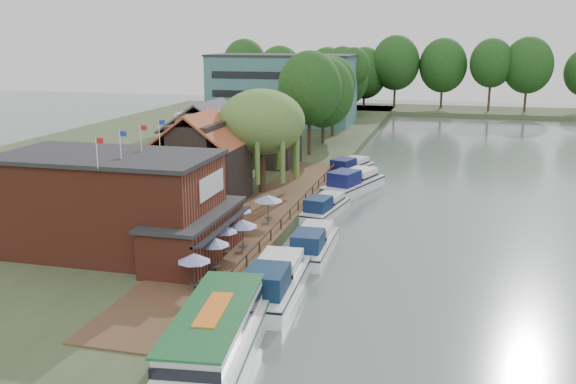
% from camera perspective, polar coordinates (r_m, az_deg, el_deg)
% --- Properties ---
extents(ground, '(260.00, 260.00, 0.00)m').
position_cam_1_polar(ground, '(45.05, 3.61, -7.69)').
color(ground, '#576562').
rests_on(ground, ground).
extents(land_bank, '(50.00, 140.00, 1.00)m').
position_cam_1_polar(land_bank, '(86.53, -11.68, 2.84)').
color(land_bank, '#384728').
rests_on(land_bank, ground).
extents(quay_deck, '(6.00, 50.00, 0.10)m').
position_cam_1_polar(quay_deck, '(55.75, -2.51, -2.30)').
color(quay_deck, '#47301E').
rests_on(quay_deck, land_bank).
extents(quay_rail, '(0.20, 49.00, 1.00)m').
position_cam_1_polar(quay_rail, '(55.39, 0.31, -1.91)').
color(quay_rail, black).
rests_on(quay_rail, land_bank).
extents(pub, '(20.00, 11.00, 7.30)m').
position_cam_1_polar(pub, '(47.21, -13.47, -1.11)').
color(pub, maroon).
rests_on(pub, land_bank).
extents(hotel_block, '(25.40, 12.40, 12.30)m').
position_cam_1_polar(hotel_block, '(115.50, -0.50, 9.13)').
color(hotel_block, '#38666B').
rests_on(hotel_block, land_bank).
extents(cottage_a, '(8.60, 7.60, 8.50)m').
position_cam_1_polar(cottage_a, '(60.76, -7.78, 3.00)').
color(cottage_a, black).
rests_on(cottage_a, land_bank).
extents(cottage_b, '(9.60, 8.60, 8.50)m').
position_cam_1_polar(cottage_b, '(71.00, -7.00, 4.57)').
color(cottage_b, beige).
rests_on(cottage_b, land_bank).
extents(cottage_c, '(7.60, 7.60, 8.50)m').
position_cam_1_polar(cottage_c, '(78.14, -1.84, 5.50)').
color(cottage_c, black).
rests_on(cottage_c, land_bank).
extents(willow, '(8.60, 8.60, 10.43)m').
position_cam_1_polar(willow, '(63.75, -2.35, 4.50)').
color(willow, '#476B2D').
rests_on(willow, land_bank).
extents(umbrella_0, '(2.09, 2.09, 2.38)m').
position_cam_1_polar(umbrella_0, '(40.24, -8.30, -7.00)').
color(umbrella_0, '#1B1F95').
rests_on(umbrella_0, quay_deck).
extents(umbrella_1, '(2.08, 2.08, 2.38)m').
position_cam_1_polar(umbrella_1, '(43.08, -6.55, -5.53)').
color(umbrella_1, navy).
rests_on(umbrella_1, quay_deck).
extents(umbrella_2, '(2.00, 2.00, 2.38)m').
position_cam_1_polar(umbrella_2, '(45.78, -5.73, -4.34)').
color(umbrella_2, navy).
rests_on(umbrella_2, quay_deck).
extents(umbrella_3, '(2.21, 2.21, 2.38)m').
position_cam_1_polar(umbrella_3, '(46.94, -4.03, -3.84)').
color(umbrella_3, navy).
rests_on(umbrella_3, quay_deck).
extents(umbrella_4, '(2.01, 2.01, 2.38)m').
position_cam_1_polar(umbrella_4, '(50.88, -4.34, -2.45)').
color(umbrella_4, navy).
rests_on(umbrella_4, quay_deck).
extents(umbrella_5, '(2.45, 2.45, 2.38)m').
position_cam_1_polar(umbrella_5, '(53.95, -1.77, -1.47)').
color(umbrella_5, navy).
rests_on(umbrella_5, quay_deck).
extents(cruiser_0, '(4.01, 11.05, 2.68)m').
position_cam_1_polar(cruiser_0, '(41.47, -1.25, -7.61)').
color(cruiser_0, white).
rests_on(cruiser_0, ground).
extents(cruiser_1, '(3.33, 9.72, 2.33)m').
position_cam_1_polar(cruiser_1, '(49.38, 2.21, -4.29)').
color(cruiser_1, silver).
rests_on(cruiser_1, ground).
extents(cruiser_2, '(4.29, 9.35, 2.15)m').
position_cam_1_polar(cruiser_2, '(59.91, 3.27, -1.14)').
color(cruiser_2, silver).
rests_on(cruiser_2, ground).
extents(cruiser_3, '(6.73, 11.41, 2.67)m').
position_cam_1_polar(cruiser_3, '(69.24, 5.82, 1.07)').
color(cruiser_3, white).
rests_on(cruiser_3, ground).
extents(cruiser_4, '(5.88, 10.03, 2.30)m').
position_cam_1_polar(cruiser_4, '(77.72, 5.55, 2.33)').
color(cruiser_4, silver).
rests_on(cruiser_4, ground).
extents(tour_boat, '(5.73, 14.82, 3.15)m').
position_cam_1_polar(tour_boat, '(32.92, -6.87, -13.20)').
color(tour_boat, silver).
rests_on(tour_boat, ground).
extents(swan, '(0.44, 0.44, 0.44)m').
position_cam_1_polar(swan, '(34.37, -7.31, -14.53)').
color(swan, white).
rests_on(swan, ground).
extents(bank_tree_0, '(8.32, 8.32, 13.63)m').
position_cam_1_polar(bank_tree_0, '(84.56, 1.93, 7.88)').
color(bank_tree_0, '#143811').
rests_on(bank_tree_0, land_bank).
extents(bank_tree_1, '(9.00, 9.00, 12.68)m').
position_cam_1_polar(bank_tree_1, '(94.10, 3.15, 8.17)').
color(bank_tree_1, '#143811').
rests_on(bank_tree_1, land_bank).
extents(bank_tree_2, '(7.13, 7.13, 12.38)m').
position_cam_1_polar(bank_tree_2, '(101.19, 4.00, 8.46)').
color(bank_tree_2, '#143811').
rests_on(bank_tree_2, land_bank).
extents(bank_tree_3, '(6.06, 6.06, 13.45)m').
position_cam_1_polar(bank_tree_3, '(120.12, 5.80, 9.51)').
color(bank_tree_3, '#143811').
rests_on(bank_tree_3, land_bank).
extents(bank_tree_4, '(8.32, 8.32, 11.63)m').
position_cam_1_polar(bank_tree_4, '(127.98, 5.24, 9.37)').
color(bank_tree_4, '#143811').
rests_on(bank_tree_4, land_bank).
extents(bank_tree_5, '(8.06, 8.06, 13.36)m').
position_cam_1_polar(bank_tree_5, '(135.75, 4.85, 9.99)').
color(bank_tree_5, '#143811').
rests_on(bank_tree_5, land_bank).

